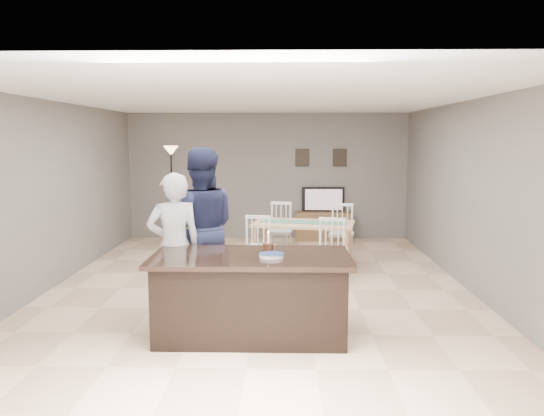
{
  "coord_description": "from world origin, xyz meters",
  "views": [
    {
      "loc": [
        0.35,
        -7.41,
        2.15
      ],
      "look_at": [
        0.19,
        -0.3,
        1.22
      ],
      "focal_mm": 35.0,
      "sensor_mm": 36.0,
      "label": 1
    }
  ],
  "objects_px": {
    "woman": "(174,246)",
    "man": "(200,228)",
    "tv_console": "(323,226)",
    "television": "(323,200)",
    "kitchen_island": "(251,295)",
    "plate_stack": "(271,255)",
    "floor_lamp": "(171,168)",
    "birthday_cake": "(268,248)",
    "dining_table": "(304,230)"
  },
  "relations": [
    {
      "from": "woman",
      "to": "man",
      "type": "height_order",
      "value": "man"
    },
    {
      "from": "tv_console",
      "to": "television",
      "type": "distance_m",
      "value": 0.57
    },
    {
      "from": "kitchen_island",
      "to": "man",
      "type": "height_order",
      "value": "man"
    },
    {
      "from": "plate_stack",
      "to": "kitchen_island",
      "type": "bearing_deg",
      "value": 154.97
    },
    {
      "from": "television",
      "to": "tv_console",
      "type": "bearing_deg",
      "value": 90.0
    },
    {
      "from": "floor_lamp",
      "to": "kitchen_island",
      "type": "bearing_deg",
      "value": -69.11
    },
    {
      "from": "woman",
      "to": "birthday_cake",
      "type": "xyz_separation_m",
      "value": [
        1.13,
        -0.46,
        0.08
      ]
    },
    {
      "from": "kitchen_island",
      "to": "television",
      "type": "relative_size",
      "value": 2.35
    },
    {
      "from": "television",
      "to": "man",
      "type": "height_order",
      "value": "man"
    },
    {
      "from": "tv_console",
      "to": "kitchen_island",
      "type": "bearing_deg",
      "value": -102.16
    },
    {
      "from": "dining_table",
      "to": "birthday_cake",
      "type": "bearing_deg",
      "value": -88.48
    },
    {
      "from": "floor_lamp",
      "to": "woman",
      "type": "bearing_deg",
      "value": -77.83
    },
    {
      "from": "tv_console",
      "to": "birthday_cake",
      "type": "bearing_deg",
      "value": -100.52
    },
    {
      "from": "plate_stack",
      "to": "man",
      "type": "bearing_deg",
      "value": 130.19
    },
    {
      "from": "man",
      "to": "plate_stack",
      "type": "distance_m",
      "value": 1.46
    },
    {
      "from": "plate_stack",
      "to": "television",
      "type": "bearing_deg",
      "value": 80.36
    },
    {
      "from": "dining_table",
      "to": "kitchen_island",
      "type": "bearing_deg",
      "value": -91.48
    },
    {
      "from": "woman",
      "to": "kitchen_island",
      "type": "bearing_deg",
      "value": 131.41
    },
    {
      "from": "floor_lamp",
      "to": "dining_table",
      "type": "bearing_deg",
      "value": -36.39
    },
    {
      "from": "kitchen_island",
      "to": "television",
      "type": "distance_m",
      "value": 5.78
    },
    {
      "from": "television",
      "to": "woman",
      "type": "bearing_deg",
      "value": 67.1
    },
    {
      "from": "woman",
      "to": "plate_stack",
      "type": "height_order",
      "value": "woman"
    },
    {
      "from": "television",
      "to": "woman",
      "type": "relative_size",
      "value": 0.52
    },
    {
      "from": "kitchen_island",
      "to": "plate_stack",
      "type": "bearing_deg",
      "value": -25.03
    },
    {
      "from": "woman",
      "to": "floor_lamp",
      "type": "xyz_separation_m",
      "value": [
        -0.96,
        4.46,
        0.68
      ]
    },
    {
      "from": "kitchen_island",
      "to": "man",
      "type": "distance_m",
      "value": 1.36
    },
    {
      "from": "tv_console",
      "to": "woman",
      "type": "height_order",
      "value": "woman"
    },
    {
      "from": "kitchen_island",
      "to": "plate_stack",
      "type": "distance_m",
      "value": 0.53
    },
    {
      "from": "man",
      "to": "woman",
      "type": "bearing_deg",
      "value": 52.89
    },
    {
      "from": "man",
      "to": "plate_stack",
      "type": "relative_size",
      "value": 7.66
    },
    {
      "from": "kitchen_island",
      "to": "floor_lamp",
      "type": "bearing_deg",
      "value": 110.89
    },
    {
      "from": "birthday_cake",
      "to": "man",
      "type": "bearing_deg",
      "value": 134.5
    },
    {
      "from": "tv_console",
      "to": "birthday_cake",
      "type": "distance_m",
      "value": 5.61
    },
    {
      "from": "television",
      "to": "floor_lamp",
      "type": "bearing_deg",
      "value": 11.49
    },
    {
      "from": "dining_table",
      "to": "man",
      "type": "bearing_deg",
      "value": -112.82
    },
    {
      "from": "floor_lamp",
      "to": "television",
      "type": "bearing_deg",
      "value": 11.49
    },
    {
      "from": "kitchen_island",
      "to": "floor_lamp",
      "type": "xyz_separation_m",
      "value": [
        -1.91,
        5.01,
        1.11
      ]
    },
    {
      "from": "television",
      "to": "man",
      "type": "distance_m",
      "value": 5.02
    },
    {
      "from": "woman",
      "to": "dining_table",
      "type": "bearing_deg",
      "value": -141.29
    },
    {
      "from": "television",
      "to": "birthday_cake",
      "type": "distance_m",
      "value": 5.64
    },
    {
      "from": "television",
      "to": "birthday_cake",
      "type": "bearing_deg",
      "value": 79.61
    },
    {
      "from": "tv_console",
      "to": "plate_stack",
      "type": "height_order",
      "value": "plate_stack"
    },
    {
      "from": "television",
      "to": "floor_lamp",
      "type": "relative_size",
      "value": 0.45
    },
    {
      "from": "tv_console",
      "to": "man",
      "type": "bearing_deg",
      "value": -112.75
    },
    {
      "from": "woman",
      "to": "plate_stack",
      "type": "bearing_deg",
      "value": 132.34
    },
    {
      "from": "tv_console",
      "to": "plate_stack",
      "type": "relative_size",
      "value": 4.49
    },
    {
      "from": "dining_table",
      "to": "floor_lamp",
      "type": "bearing_deg",
      "value": 154.65
    },
    {
      "from": "woman",
      "to": "plate_stack",
      "type": "distance_m",
      "value": 1.34
    },
    {
      "from": "tv_console",
      "to": "birthday_cake",
      "type": "relative_size",
      "value": 4.84
    },
    {
      "from": "kitchen_island",
      "to": "woman",
      "type": "distance_m",
      "value": 1.18
    }
  ]
}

